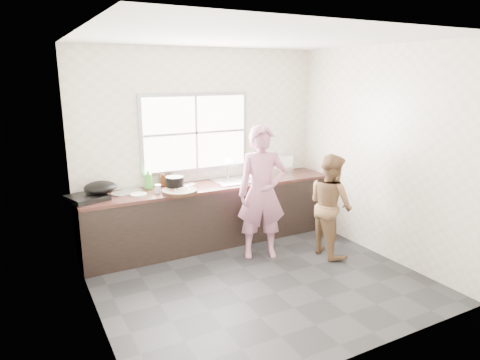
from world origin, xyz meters
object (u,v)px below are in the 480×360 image
bottle_green (148,179)px  dish_rack (278,164)px  plate_food (139,194)px  burner (87,198)px  pot_lid_left (122,193)px  bowl_mince (182,191)px  pot_lid_right (132,191)px  glass_jar (158,189)px  wok (100,187)px  black_pot (175,183)px  bottle_brown_short (173,180)px  bottle_brown_tall (163,179)px  person_side (331,205)px  cutting_board (180,191)px  bowl_held (258,180)px  bowl_crabs (259,178)px  woman (262,197)px

bottle_green → dish_rack: bottle_green is taller
plate_food → burner: size_ratio=0.50×
plate_food → bottle_green: size_ratio=0.75×
plate_food → dish_rack: (2.25, 0.24, 0.13)m
bottle_green → pot_lid_left: 0.40m
plate_food → dish_rack: dish_rack is taller
bowl_mince → pot_lid_right: (-0.56, 0.37, -0.02)m
bottle_green → glass_jar: bottle_green is taller
wok → dish_rack: bearing=3.1°
black_pot → wok: 0.94m
bottle_brown_short → pot_lid_left: (-0.73, -0.13, -0.07)m
bottle_brown_tall → bowl_mince: bearing=-75.9°
person_side → plate_food: person_side is taller
bottle_brown_short → cutting_board: bearing=-98.3°
black_pot → bowl_held: bearing=-9.6°
bottle_brown_short → burner: 1.19m
cutting_board → black_pot: bearing=88.1°
bottle_green → bottle_brown_tall: 0.23m
bottle_green → bowl_held: bearing=-14.2°
bottle_brown_tall → glass_jar: size_ratio=1.86×
person_side → bowl_held: person_side is taller
person_side → burner: size_ratio=3.24×
person_side → pot_lid_right: (-2.29, 1.24, 0.19)m
dish_rack → bottle_brown_tall: bearing=178.9°
dish_rack → bottle_green: bearing=-178.9°
wok → bowl_crabs: bearing=-3.2°
glass_jar → pot_lid_left: size_ratio=0.41×
black_pot → bottle_green: bearing=150.2°
bowl_crabs → burner: 2.35m
bottle_brown_short → pot_lid_left: size_ratio=0.56×
cutting_board → bowl_crabs: bearing=5.5°
bottle_green → glass_jar: size_ratio=2.57×
person_side → bottle_brown_tall: bearing=57.6°
plate_food → pot_lid_right: plate_food is taller
bowl_crabs → bowl_held: bearing=-124.7°
person_side → plate_food: bearing=68.7°
bottle_green → wok: (-0.64, -0.13, -0.01)m
cutting_board → bowl_crabs: size_ratio=2.03×
black_pot → dish_rack: size_ratio=0.65×
bowl_held → wok: size_ratio=0.55×
pot_lid_left → bowl_crabs: bearing=-5.6°
woman → person_side: 0.92m
black_pot → pot_lid_left: size_ratio=0.90×
cutting_board → bowl_held: bearing=0.0°
plate_food → bottle_brown_short: (0.56, 0.29, 0.07)m
cutting_board → black_pot: (0.01, 0.20, 0.06)m
black_pot → burner: 1.11m
bowl_held → glass_jar: 1.41m
bottle_brown_tall → pot_lid_left: 0.61m
cutting_board → black_pot: 0.21m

